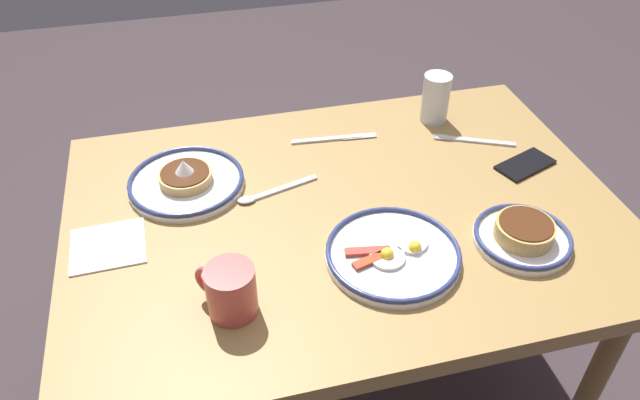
% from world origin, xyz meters
% --- Properties ---
extents(ground_plane, '(6.00, 6.00, 0.00)m').
position_xyz_m(ground_plane, '(0.00, 0.00, 0.00)').
color(ground_plane, '#3B3034').
extents(dining_table, '(1.22, 0.86, 0.73)m').
position_xyz_m(dining_table, '(0.00, 0.00, 0.66)').
color(dining_table, olive).
rests_on(dining_table, ground_plane).
extents(plate_near_main, '(0.27, 0.27, 0.07)m').
position_xyz_m(plate_near_main, '(0.34, -0.17, 0.74)').
color(plate_near_main, silver).
rests_on(plate_near_main, dining_table).
extents(plate_center_pancakes, '(0.20, 0.20, 0.05)m').
position_xyz_m(plate_center_pancakes, '(-0.33, 0.19, 0.75)').
color(plate_center_pancakes, white).
rests_on(plate_center_pancakes, dining_table).
extents(plate_far_companion, '(0.27, 0.27, 0.04)m').
position_xyz_m(plate_far_companion, '(-0.05, 0.17, 0.74)').
color(plate_far_companion, white).
rests_on(plate_far_companion, dining_table).
extents(coffee_mug, '(0.11, 0.10, 0.10)m').
position_xyz_m(coffee_mug, '(0.28, 0.23, 0.78)').
color(coffee_mug, '#BF4C47').
rests_on(coffee_mug, dining_table).
extents(drinking_glass, '(0.07, 0.07, 0.13)m').
position_xyz_m(drinking_glass, '(-0.33, -0.30, 0.78)').
color(drinking_glass, silver).
rests_on(drinking_glass, dining_table).
extents(cell_phone, '(0.16, 0.12, 0.01)m').
position_xyz_m(cell_phone, '(-0.47, -0.05, 0.73)').
color(cell_phone, black).
rests_on(cell_phone, dining_table).
extents(paper_napkin, '(0.15, 0.14, 0.00)m').
position_xyz_m(paper_napkin, '(0.51, -0.00, 0.73)').
color(paper_napkin, white).
rests_on(paper_napkin, dining_table).
extents(fork_near, '(0.19, 0.10, 0.01)m').
position_xyz_m(fork_near, '(-0.39, -0.18, 0.73)').
color(fork_near, silver).
rests_on(fork_near, dining_table).
extents(butter_knife, '(0.22, 0.04, 0.01)m').
position_xyz_m(butter_knife, '(-0.05, -0.27, 0.73)').
color(butter_knife, silver).
rests_on(butter_knife, dining_table).
extents(tea_spoon, '(0.20, 0.07, 0.01)m').
position_xyz_m(tea_spoon, '(0.16, -0.09, 0.73)').
color(tea_spoon, silver).
rests_on(tea_spoon, dining_table).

